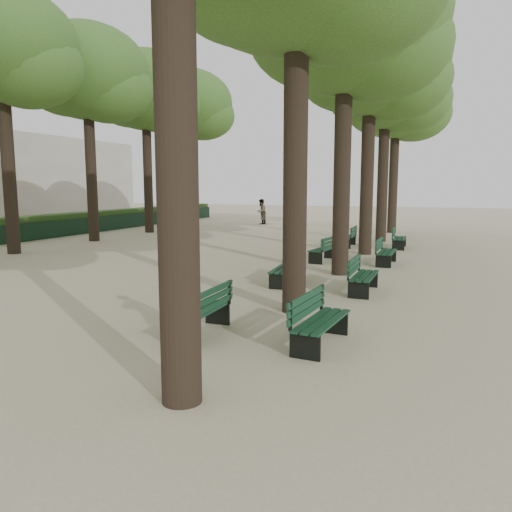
% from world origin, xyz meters
% --- Properties ---
extents(ground, '(120.00, 120.00, 0.00)m').
position_xyz_m(ground, '(0.00, 0.00, 0.00)').
color(ground, '#C1B492').
rests_on(ground, ground).
extents(tree_central_2, '(6.00, 6.00, 9.95)m').
position_xyz_m(tree_central_2, '(1.50, 8.00, 7.65)').
color(tree_central_2, '#33261C').
rests_on(tree_central_2, ground).
extents(tree_central_3, '(6.00, 6.00, 9.95)m').
position_xyz_m(tree_central_3, '(1.50, 13.00, 7.65)').
color(tree_central_3, '#33261C').
rests_on(tree_central_3, ground).
extents(tree_central_4, '(6.00, 6.00, 9.95)m').
position_xyz_m(tree_central_4, '(1.50, 18.00, 7.65)').
color(tree_central_4, '#33261C').
rests_on(tree_central_4, ground).
extents(tree_central_5, '(6.00, 6.00, 9.95)m').
position_xyz_m(tree_central_5, '(1.50, 23.00, 7.65)').
color(tree_central_5, '#33261C').
rests_on(tree_central_5, ground).
extents(tree_far_2, '(6.00, 6.00, 10.45)m').
position_xyz_m(tree_far_2, '(-12.00, 8.00, 8.14)').
color(tree_far_2, '#33261C').
rests_on(tree_far_2, ground).
extents(tree_far_3, '(6.00, 6.00, 10.45)m').
position_xyz_m(tree_far_3, '(-12.00, 13.00, 8.14)').
color(tree_far_3, '#33261C').
rests_on(tree_far_3, ground).
extents(tree_far_4, '(6.00, 6.00, 10.45)m').
position_xyz_m(tree_far_4, '(-12.00, 18.00, 8.14)').
color(tree_far_4, '#33261C').
rests_on(tree_far_4, ground).
extents(tree_far_5, '(6.00, 6.00, 10.45)m').
position_xyz_m(tree_far_5, '(-12.00, 23.00, 8.14)').
color(tree_far_5, '#33261C').
rests_on(tree_far_5, ground).
extents(bench_left_0, '(0.59, 1.81, 0.92)m').
position_xyz_m(bench_left_0, '(0.37, 0.68, 0.27)').
color(bench_left_0, black).
rests_on(bench_left_0, ground).
extents(bench_left_1, '(0.70, 1.84, 0.92)m').
position_xyz_m(bench_left_1, '(0.37, 5.89, 0.27)').
color(bench_left_1, black).
rests_on(bench_left_1, ground).
extents(bench_left_2, '(0.80, 1.86, 0.92)m').
position_xyz_m(bench_left_2, '(0.37, 10.51, 0.27)').
color(bench_left_2, black).
rests_on(bench_left_2, ground).
extents(bench_left_3, '(0.63, 1.82, 0.92)m').
position_xyz_m(bench_left_3, '(0.37, 15.23, 0.27)').
color(bench_left_3, black).
rests_on(bench_left_3, ground).
extents(bench_right_0, '(0.73, 1.84, 0.92)m').
position_xyz_m(bench_right_0, '(2.63, 0.88, 0.27)').
color(bench_right_0, black).
rests_on(bench_right_0, ground).
extents(bench_right_1, '(0.57, 1.80, 0.92)m').
position_xyz_m(bench_right_1, '(2.63, 5.54, 0.27)').
color(bench_right_1, black).
rests_on(bench_right_1, ground).
extents(bench_right_2, '(0.58, 1.80, 0.92)m').
position_xyz_m(bench_right_2, '(2.63, 10.56, 0.27)').
color(bench_right_2, black).
rests_on(bench_right_2, ground).
extents(bench_right_3, '(0.64, 1.82, 0.92)m').
position_xyz_m(bench_right_3, '(2.63, 15.46, 0.27)').
color(bench_right_3, black).
rests_on(bench_right_3, ground).
extents(man_with_map, '(0.71, 0.74, 1.67)m').
position_xyz_m(man_with_map, '(0.06, 0.61, 0.84)').
color(man_with_map, black).
rests_on(man_with_map, ground).
extents(pedestrian_d, '(0.87, 0.59, 1.65)m').
position_xyz_m(pedestrian_d, '(-2.26, 27.66, 0.83)').
color(pedestrian_d, '#262628').
rests_on(pedestrian_d, ground).
extents(pedestrian_a, '(0.43, 0.90, 1.80)m').
position_xyz_m(pedestrian_a, '(-7.97, 26.26, 0.90)').
color(pedestrian_a, '#262628').
rests_on(pedestrian_a, ground).
extents(fence, '(0.08, 42.00, 0.90)m').
position_xyz_m(fence, '(-15.00, 11.00, 0.45)').
color(fence, black).
rests_on(fence, ground).
extents(hedge, '(1.20, 42.00, 1.20)m').
position_xyz_m(hedge, '(-15.70, 11.00, 0.60)').
color(hedge, '#244517').
rests_on(hedge, ground).
extents(building_far, '(12.00, 16.00, 7.00)m').
position_xyz_m(building_far, '(-33.00, 30.00, 3.50)').
color(building_far, '#B7B2A3').
rests_on(building_far, ground).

